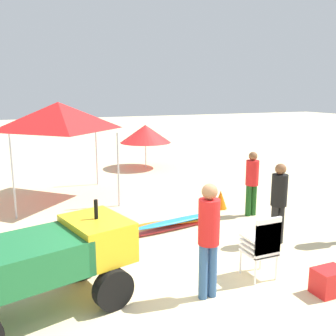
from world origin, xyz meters
The scene contains 11 objects.
ground centered at (0.00, 0.00, 0.00)m, with size 80.00×80.00×0.00m, color beige.
utility_cart centered at (-1.93, 0.39, 0.78)m, with size 2.77×1.84×1.50m.
stacked_plastic_chairs centered at (1.43, -0.09, 0.65)m, with size 0.48×0.48×1.11m.
surfboard_pile centered at (1.11, 2.65, 0.12)m, with size 2.56×0.69×0.24m.
lifeguard_near_center centered at (0.33, -0.22, 1.03)m, with size 0.32×0.32×1.78m.
lifeguard_near_right centered at (2.65, 1.03, 0.97)m, with size 0.32×0.32×1.68m.
lifeguard_far_right centered at (3.22, 2.73, 0.93)m, with size 0.32×0.32×1.63m.
popup_canopy centered at (-0.93, 6.11, 2.40)m, with size 2.67×2.67×2.80m.
beach_umbrella_left centered at (2.84, 9.46, 1.40)m, with size 2.07×2.07×1.76m.
traffic_cone_near centered at (2.81, 3.51, 0.25)m, with size 0.35×0.35×0.50m, color orange.
cooler_box centered at (2.12, -0.87, 0.20)m, with size 0.50×0.35×0.40m, color red.
Camera 1 is at (-2.27, -4.76, 3.09)m, focal length 40.00 mm.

